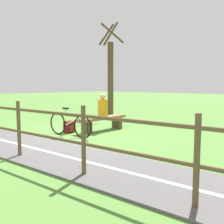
% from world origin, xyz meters
% --- Properties ---
extents(ground_plane, '(80.00, 80.00, 0.00)m').
position_xyz_m(ground_plane, '(0.00, 0.00, 0.00)').
color(ground_plane, '#548438').
extents(paved_path, '(5.47, 36.00, 0.02)m').
position_xyz_m(paved_path, '(1.30, 4.00, 0.01)').
color(paved_path, '#565454').
rests_on(paved_path, ground_plane).
extents(path_centre_line, '(3.37, 31.84, 0.00)m').
position_xyz_m(path_centre_line, '(1.30, 4.00, 0.02)').
color(path_centre_line, silver).
rests_on(path_centre_line, paved_path).
extents(bench, '(1.93, 0.42, 0.48)m').
position_xyz_m(bench, '(-1.26, 0.06, 0.34)').
color(bench, brown).
rests_on(bench, ground_plane).
extents(person_seated, '(0.35, 0.35, 0.80)m').
position_xyz_m(person_seated, '(-1.26, 0.06, 0.83)').
color(person_seated, orange).
rests_on(person_seated, bench).
extents(bicycle, '(0.23, 1.78, 0.88)m').
position_xyz_m(bicycle, '(0.13, 0.04, 0.37)').
color(bicycle, black).
rests_on(bicycle, ground_plane).
extents(backpack, '(0.36, 0.31, 0.39)m').
position_xyz_m(backpack, '(-0.23, -0.47, 0.19)').
color(backpack, maroon).
rests_on(backpack, ground_plane).
extents(fence_roadside, '(1.59, 13.67, 1.22)m').
position_xyz_m(fence_roadside, '(1.83, 3.82, 0.72)').
color(fence_roadside, brown).
rests_on(fence_roadside, ground_plane).
extents(tree_far_left, '(1.40, 1.40, 4.82)m').
position_xyz_m(tree_far_left, '(-4.64, -2.82, 2.14)').
color(tree_far_left, brown).
rests_on(tree_far_left, ground_plane).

